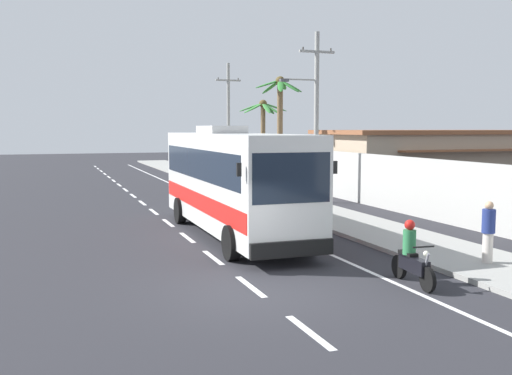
% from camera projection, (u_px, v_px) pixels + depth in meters
% --- Properties ---
extents(ground_plane, '(160.00, 160.00, 0.00)m').
position_uv_depth(ground_plane, '(257.00, 292.00, 13.87)').
color(ground_plane, '#28282D').
extents(sidewalk_kerb, '(3.20, 90.00, 0.14)m').
position_uv_depth(sidewalk_kerb, '(327.00, 215.00, 25.51)').
color(sidewalk_kerb, '#999993').
rests_on(sidewalk_kerb, ground).
extents(lane_markings, '(3.64, 71.00, 0.01)m').
position_uv_depth(lane_markings, '(195.00, 208.00, 28.28)').
color(lane_markings, white).
rests_on(lane_markings, ground).
extents(boundary_wall, '(0.24, 60.00, 2.56)m').
position_uv_depth(boundary_wall, '(359.00, 178.00, 30.40)').
color(boundary_wall, '#B2B2AD').
rests_on(boundary_wall, ground).
extents(coach_bus_foreground, '(2.93, 11.11, 3.93)m').
position_uv_depth(coach_bus_foreground, '(232.00, 179.00, 20.96)').
color(coach_bus_foreground, silver).
rests_on(coach_bus_foreground, ground).
extents(motorcycle_beside_bus, '(0.56, 1.96, 1.59)m').
position_uv_depth(motorcycle_beside_bus, '(412.00, 258.00, 14.46)').
color(motorcycle_beside_bus, black).
rests_on(motorcycle_beside_bus, ground).
extents(pedestrian_near_kerb, '(0.36, 0.36, 1.71)m').
position_uv_depth(pedestrian_near_kerb, '(488.00, 231.00, 16.15)').
color(pedestrian_near_kerb, beige).
rests_on(pedestrian_near_kerb, sidewalk_kerb).
extents(pedestrian_midwalk, '(0.36, 0.36, 1.54)m').
position_uv_depth(pedestrian_midwalk, '(286.00, 187.00, 29.20)').
color(pedestrian_midwalk, black).
rests_on(pedestrian_midwalk, sidewalk_kerb).
extents(utility_pole_mid, '(2.97, 0.24, 8.68)m').
position_uv_depth(utility_pole_mid, '(315.00, 113.00, 30.01)').
color(utility_pole_mid, '#9E9E99').
rests_on(utility_pole_mid, ground).
extents(utility_pole_far, '(1.99, 0.24, 8.77)m').
position_uv_depth(utility_pole_far, '(228.00, 119.00, 45.18)').
color(utility_pole_far, '#9E9E99').
rests_on(utility_pole_far, ground).
extents(palm_nearest, '(2.96, 2.74, 6.87)m').
position_uv_depth(palm_nearest, '(280.00, 114.00, 34.76)').
color(palm_nearest, brown).
rests_on(palm_nearest, ground).
extents(palm_second, '(3.39, 3.35, 5.82)m').
position_uv_depth(palm_second, '(263.00, 123.00, 41.21)').
color(palm_second, brown).
rests_on(palm_second, ground).
extents(roadside_building, '(13.31, 7.25, 3.72)m').
position_uv_depth(roadside_building, '(431.00, 160.00, 35.77)').
color(roadside_building, tan).
rests_on(roadside_building, ground).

